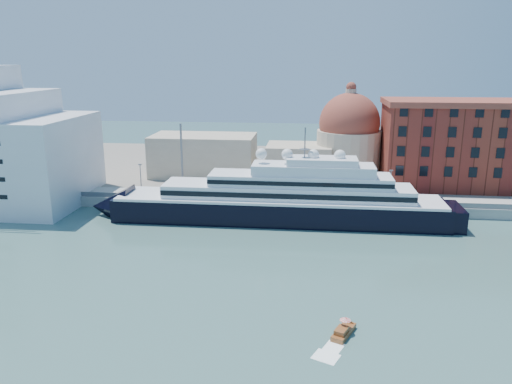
# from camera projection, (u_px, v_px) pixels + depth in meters

# --- Properties ---
(ground) EXTENTS (400.00, 400.00, 0.00)m
(ground) POSITION_uv_depth(u_px,v_px,m) (245.00, 259.00, 91.38)
(ground) COLOR #335957
(ground) RESTS_ON ground
(quay) EXTENTS (180.00, 10.00, 2.50)m
(quay) POSITION_uv_depth(u_px,v_px,m) (263.00, 202.00, 123.70)
(quay) COLOR gray
(quay) RESTS_ON ground
(land) EXTENTS (260.00, 72.00, 2.00)m
(land) POSITION_uv_depth(u_px,v_px,m) (275.00, 168.00, 163.13)
(land) COLOR slate
(land) RESTS_ON ground
(quay_fence) EXTENTS (180.00, 0.10, 1.20)m
(quay_fence) POSITION_uv_depth(u_px,v_px,m) (261.00, 199.00, 118.90)
(quay_fence) COLOR slate
(quay_fence) RESTS_ON quay
(superyacht) EXTENTS (83.51, 11.58, 24.96)m
(superyacht) POSITION_uv_depth(u_px,v_px,m) (268.00, 202.00, 112.12)
(superyacht) COLOR black
(superyacht) RESTS_ON ground
(service_barge) EXTENTS (12.22, 6.34, 2.62)m
(service_barge) POSITION_uv_depth(u_px,v_px,m) (19.00, 209.00, 119.38)
(service_barge) COLOR white
(service_barge) RESTS_ON ground
(water_taxi) EXTENTS (3.67, 5.36, 2.43)m
(water_taxi) POSITION_uv_depth(u_px,v_px,m) (343.00, 331.00, 66.19)
(water_taxi) COLOR brown
(water_taxi) RESTS_ON ground
(warehouse) EXTENTS (43.00, 19.00, 23.25)m
(warehouse) POSITION_uv_depth(u_px,v_px,m) (465.00, 144.00, 132.22)
(warehouse) COLOR maroon
(warehouse) RESTS_ON land
(church) EXTENTS (66.00, 18.00, 25.50)m
(church) POSITION_uv_depth(u_px,v_px,m) (293.00, 147.00, 143.29)
(church) COLOR beige
(church) RESTS_ON land
(lamp_posts) EXTENTS (120.80, 2.40, 18.00)m
(lamp_posts) POSITION_uv_depth(u_px,v_px,m) (211.00, 168.00, 121.16)
(lamp_posts) COLOR slate
(lamp_posts) RESTS_ON quay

